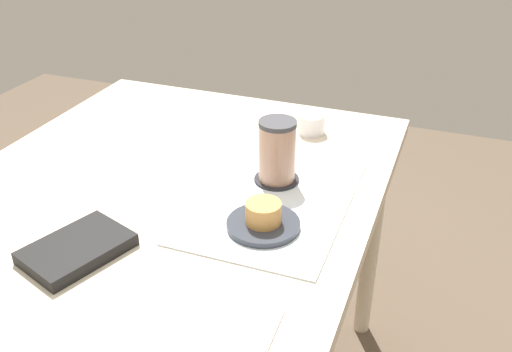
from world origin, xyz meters
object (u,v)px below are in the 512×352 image
object	(u,v)px
sugar_bowl	(311,124)
pastry_plate	(263,224)
dining_table	(157,225)
small_book	(77,249)
coffee_mug	(277,150)
pastry	(263,213)

from	to	relation	value
sugar_bowl	pastry_plate	bearing A→B (deg)	-175.81
dining_table	small_book	distance (m)	0.24
coffee_mug	sugar_bowl	xyz separation A→B (m)	(0.27, -0.00, -0.05)
pastry	coffee_mug	xyz separation A→B (m)	(0.18, 0.03, 0.04)
dining_table	pastry	xyz separation A→B (m)	(-0.03, -0.26, 0.11)
pastry_plate	sugar_bowl	distance (m)	0.45
pastry_plate	sugar_bowl	world-z (taller)	sugar_bowl
pastry_plate	pastry	xyz separation A→B (m)	(0.00, 0.00, 0.03)
coffee_mug	small_book	distance (m)	0.45
pastry_plate	pastry	distance (m)	0.03
coffee_mug	small_book	world-z (taller)	coffee_mug
pastry_plate	sugar_bowl	size ratio (longest dim) A/B	2.02
small_book	dining_table	bearing A→B (deg)	12.51
small_book	sugar_bowl	bearing A→B (deg)	-1.88
dining_table	coffee_mug	distance (m)	0.31
pastry_plate	pastry	bearing A→B (deg)	0.00
pastry	sugar_bowl	bearing A→B (deg)	4.19
pastry_plate	coffee_mug	world-z (taller)	coffee_mug
coffee_mug	sugar_bowl	size ratio (longest dim) A/B	1.95
dining_table	small_book	bearing A→B (deg)	173.01
dining_table	coffee_mug	xyz separation A→B (m)	(0.15, -0.22, 0.15)
pastry	sugar_bowl	xyz separation A→B (m)	(0.45, 0.03, -0.01)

